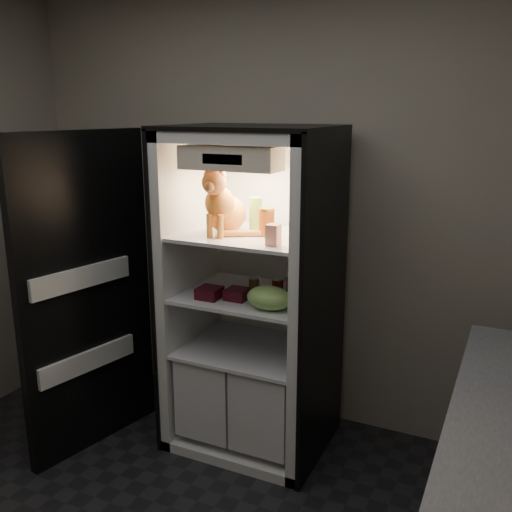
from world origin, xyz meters
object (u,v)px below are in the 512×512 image
Objects in this scene: tabby_cat at (223,207)px; grape_bag at (269,298)px; soda_can_b at (294,288)px; mayo_tub at (268,218)px; berry_box_left at (209,293)px; berry_box_right at (237,294)px; cream_carton at (273,235)px; condiment_jar at (254,284)px; refrigerator at (254,315)px; pepper_jar at (305,220)px; salsa_jar at (267,222)px; parmesan_shaker at (256,214)px; soda_can_c at (278,289)px; soda_can_a at (292,285)px.

tabby_cat is 1.61× the size of grape_bag.
mayo_tub is at bearing 144.07° from soda_can_b.
berry_box_right is at bearing 19.07° from berry_box_left.
cream_carton is 0.50m from condiment_jar.
refrigerator is 9.95× the size of pepper_jar.
refrigerator is 0.25m from berry_box_right.
grape_bag is (0.20, -0.23, 0.02)m from condiment_jar.
tabby_cat reaches higher than cream_carton.
tabby_cat is at bearing -122.29° from mayo_tub.
tabby_cat reaches higher than salsa_jar.
salsa_jar is 1.22× the size of berry_box_left.
salsa_jar reaches higher than mayo_tub.
condiment_jar is (0.01, -0.03, -0.40)m from parmesan_shaker.
soda_can_c reaches higher than condiment_jar.
parmesan_shaker is 1.39× the size of soda_can_b.
soda_can_c is 0.94× the size of berry_box_left.
soda_can_b is (0.26, -0.05, 0.22)m from refrigerator.
condiment_jar is at bearing 150.77° from salsa_jar.
mayo_tub reaches higher than soda_can_c.
pepper_jar reaches higher than cream_carton.
soda_can_c is (0.19, -0.09, 0.21)m from refrigerator.
cream_carton reaches higher than soda_can_c.
soda_can_a reaches higher than berry_box_left.
mayo_tub is at bearing 112.18° from salsa_jar.
soda_can_a is (0.12, 0.09, -0.37)m from salsa_jar.
tabby_cat reaches higher than parmesan_shaker.
pepper_jar is 1.59× the size of berry_box_right.
grape_bag is at bearing -50.30° from refrigerator.
soda_can_c reaches higher than berry_box_left.
parmesan_shaker is 0.77× the size of grape_bag.
soda_can_a is 0.91× the size of berry_box_left.
tabby_cat is at bearing -168.48° from soda_can_b.
salsa_jar reaches higher than berry_box_right.
parmesan_shaker is 2.23× the size of condiment_jar.
refrigerator is at bearing 54.54° from berry_box_left.
pepper_jar is 0.77× the size of grape_bag.
grape_bag is at bearing -17.40° from berry_box_right.
refrigerator is 0.35m from soda_can_b.
condiment_jar is 0.31m from grape_bag.
berry_box_right is at bearing -139.92° from salsa_jar.
soda_can_c is at bearing -111.95° from soda_can_a.
salsa_jar is at bearing -142.84° from soda_can_a.
berry_box_right is at bearing -99.62° from mayo_tub.
tabby_cat is 0.48m from berry_box_right.
cream_carton is at bearing -97.75° from soda_can_b.
pepper_jar is at bearing -3.96° from refrigerator.
mayo_tub is 0.43m from cream_carton.
tabby_cat is at bearing -138.65° from condiment_jar.
refrigerator is 0.59m from parmesan_shaker.
salsa_jar is 0.80× the size of pepper_jar.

